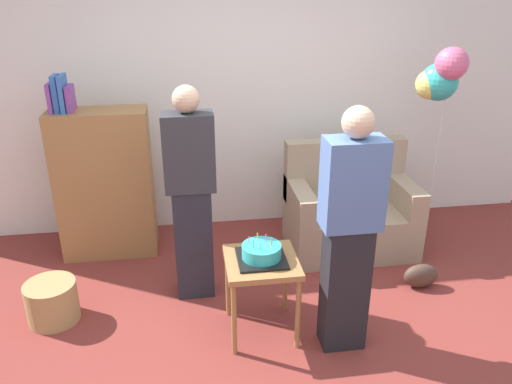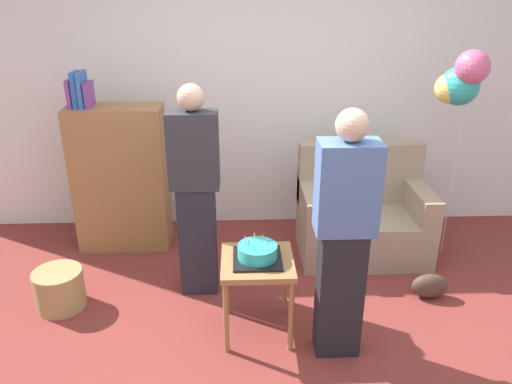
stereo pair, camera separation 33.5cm
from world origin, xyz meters
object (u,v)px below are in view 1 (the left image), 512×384
at_px(handbag, 421,276).
at_px(balloon_bunch, 441,77).
at_px(side_table, 261,270).
at_px(wicker_basket, 52,302).
at_px(bookshelf, 104,183).
at_px(person_blowing_candles, 191,195).
at_px(birthday_cake, 262,253).
at_px(couch, 349,212).
at_px(person_holding_cake, 349,233).

bearing_deg(handbag, balloon_bunch, 66.37).
distance_m(handbag, balloon_bunch, 1.63).
relative_size(side_table, wicker_basket, 1.59).
height_order(bookshelf, side_table, bookshelf).
height_order(bookshelf, handbag, bookshelf).
height_order(person_blowing_candles, wicker_basket, person_blowing_candles).
bearing_deg(person_blowing_candles, bookshelf, 116.15).
bearing_deg(birthday_cake, bookshelf, 131.88).
bearing_deg(balloon_bunch, person_blowing_candles, -166.16).
xyz_separation_m(bookshelf, balloon_bunch, (2.82, -0.25, 0.87)).
xyz_separation_m(couch, bookshelf, (-2.14, 0.22, 0.33)).
bearing_deg(bookshelf, person_blowing_candles, -46.17).
distance_m(couch, handbag, 0.86).
bearing_deg(wicker_basket, couch, 17.05).
xyz_separation_m(bookshelf, handbag, (2.51, -0.96, -0.57)).
height_order(bookshelf, person_blowing_candles, person_blowing_candles).
distance_m(bookshelf, handbag, 2.74).
bearing_deg(couch, side_table, -131.90).
bearing_deg(side_table, bookshelf, 131.88).
bearing_deg(wicker_basket, handbag, 0.21).
relative_size(person_holding_cake, balloon_bunch, 0.91).
bearing_deg(couch, person_holding_cake, -109.57).
height_order(birthday_cake, handbag, birthday_cake).
height_order(side_table, person_blowing_candles, person_blowing_candles).
xyz_separation_m(bookshelf, person_blowing_candles, (0.73, -0.76, 0.17)).
bearing_deg(handbag, person_holding_cake, -146.56).
bearing_deg(balloon_bunch, wicker_basket, -167.03).
bearing_deg(couch, bookshelf, 174.16).
bearing_deg(person_blowing_candles, balloon_bunch, -3.84).
height_order(birthday_cake, person_holding_cake, person_holding_cake).
height_order(bookshelf, balloon_bunch, balloon_bunch).
bearing_deg(balloon_bunch, handbag, -113.63).
bearing_deg(side_table, wicker_basket, 167.12).
height_order(bookshelf, birthday_cake, bookshelf).
bearing_deg(couch, handbag, -63.12).
height_order(couch, side_table, couch).
bearing_deg(person_holding_cake, wicker_basket, 12.61).
bearing_deg(handbag, birthday_cake, -165.59).
distance_m(birthday_cake, person_blowing_candles, 0.72).
height_order(person_holding_cake, wicker_basket, person_holding_cake).
bearing_deg(balloon_bunch, couch, 177.60).
bearing_deg(handbag, bookshelf, 159.17).
bearing_deg(bookshelf, couch, -5.84).
height_order(side_table, balloon_bunch, balloon_bunch).
distance_m(bookshelf, wicker_basket, 1.13).
xyz_separation_m(birthday_cake, person_blowing_candles, (-0.43, 0.54, 0.21)).
xyz_separation_m(bookshelf, person_holding_cake, (1.68, -1.50, 0.17)).
relative_size(couch, handbag, 3.93).
bearing_deg(handbag, wicker_basket, -179.79).
height_order(wicker_basket, handbag, wicker_basket).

